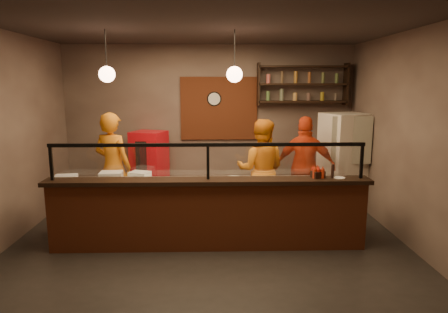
{
  "coord_description": "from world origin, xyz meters",
  "views": [
    {
      "loc": [
        0.08,
        -5.9,
        2.42
      ],
      "look_at": [
        0.25,
        0.3,
        1.28
      ],
      "focal_mm": 32.0,
      "sensor_mm": 36.0,
      "label": 1
    }
  ],
  "objects_px": {
    "fridge": "(344,161)",
    "condiment_caddy": "(318,174)",
    "cook_left": "(113,167)",
    "cook_mid": "(261,170)",
    "wall_clock": "(214,99)",
    "pizza_dough": "(234,179)",
    "red_cooler": "(150,167)",
    "cook_right": "(305,167)",
    "pepper_mill": "(333,171)"
  },
  "relations": [
    {
      "from": "fridge",
      "to": "condiment_caddy",
      "type": "distance_m",
      "value": 2.11
    },
    {
      "from": "cook_left",
      "to": "cook_mid",
      "type": "bearing_deg",
      "value": -158.55
    },
    {
      "from": "wall_clock",
      "to": "pizza_dough",
      "type": "bearing_deg",
      "value": -81.84
    },
    {
      "from": "cook_mid",
      "to": "pizza_dough",
      "type": "distance_m",
      "value": 0.87
    },
    {
      "from": "cook_left",
      "to": "red_cooler",
      "type": "bearing_deg",
      "value": -90.71
    },
    {
      "from": "condiment_caddy",
      "to": "fridge",
      "type": "bearing_deg",
      "value": 61.73
    },
    {
      "from": "cook_mid",
      "to": "cook_right",
      "type": "relative_size",
      "value": 0.98
    },
    {
      "from": "pizza_dough",
      "to": "fridge",
      "type": "bearing_deg",
      "value": 30.51
    },
    {
      "from": "cook_mid",
      "to": "cook_right",
      "type": "distance_m",
      "value": 0.84
    },
    {
      "from": "fridge",
      "to": "condiment_caddy",
      "type": "relative_size",
      "value": 10.58
    },
    {
      "from": "cook_left",
      "to": "fridge",
      "type": "height_order",
      "value": "cook_left"
    },
    {
      "from": "wall_clock",
      "to": "condiment_caddy",
      "type": "xyz_separation_m",
      "value": [
        1.5,
        -2.71,
        -0.99
      ]
    },
    {
      "from": "pepper_mill",
      "to": "condiment_caddy",
      "type": "bearing_deg",
      "value": 177.08
    },
    {
      "from": "condiment_caddy",
      "to": "pepper_mill",
      "type": "height_order",
      "value": "pepper_mill"
    },
    {
      "from": "red_cooler",
      "to": "pepper_mill",
      "type": "bearing_deg",
      "value": -19.1
    },
    {
      "from": "cook_right",
      "to": "red_cooler",
      "type": "distance_m",
      "value": 3.14
    },
    {
      "from": "cook_mid",
      "to": "red_cooler",
      "type": "relative_size",
      "value": 1.24
    },
    {
      "from": "cook_mid",
      "to": "fridge",
      "type": "distance_m",
      "value": 1.78
    },
    {
      "from": "red_cooler",
      "to": "pepper_mill",
      "type": "distance_m",
      "value": 3.91
    },
    {
      "from": "wall_clock",
      "to": "cook_right",
      "type": "distance_m",
      "value": 2.41
    },
    {
      "from": "fridge",
      "to": "pizza_dough",
      "type": "height_order",
      "value": "fridge"
    },
    {
      "from": "fridge",
      "to": "red_cooler",
      "type": "height_order",
      "value": "fridge"
    },
    {
      "from": "pizza_dough",
      "to": "red_cooler",
      "type": "bearing_deg",
      "value": 131.71
    },
    {
      "from": "red_cooler",
      "to": "pepper_mill",
      "type": "height_order",
      "value": "red_cooler"
    },
    {
      "from": "cook_left",
      "to": "cook_right",
      "type": "height_order",
      "value": "cook_left"
    },
    {
      "from": "cook_right",
      "to": "pepper_mill",
      "type": "bearing_deg",
      "value": 105.46
    },
    {
      "from": "cook_left",
      "to": "cook_right",
      "type": "bearing_deg",
      "value": -155.86
    },
    {
      "from": "cook_left",
      "to": "condiment_caddy",
      "type": "relative_size",
      "value": 10.98
    },
    {
      "from": "cook_mid",
      "to": "cook_right",
      "type": "bearing_deg",
      "value": -157.6
    },
    {
      "from": "condiment_caddy",
      "to": "pepper_mill",
      "type": "xyz_separation_m",
      "value": [
        0.21,
        -0.01,
        0.05
      ]
    },
    {
      "from": "cook_mid",
      "to": "red_cooler",
      "type": "xyz_separation_m",
      "value": [
        -2.15,
        1.14,
        -0.17
      ]
    },
    {
      "from": "wall_clock",
      "to": "pizza_dough",
      "type": "xyz_separation_m",
      "value": [
        0.31,
        -2.15,
        -1.19
      ]
    },
    {
      "from": "condiment_caddy",
      "to": "cook_right",
      "type": "bearing_deg",
      "value": 84.24
    },
    {
      "from": "wall_clock",
      "to": "cook_right",
      "type": "relative_size",
      "value": 0.16
    },
    {
      "from": "red_cooler",
      "to": "pizza_dough",
      "type": "height_order",
      "value": "red_cooler"
    },
    {
      "from": "cook_left",
      "to": "condiment_caddy",
      "type": "height_order",
      "value": "cook_left"
    },
    {
      "from": "condiment_caddy",
      "to": "pizza_dough",
      "type": "bearing_deg",
      "value": 154.86
    },
    {
      "from": "pepper_mill",
      "to": "cook_left",
      "type": "bearing_deg",
      "value": 159.65
    },
    {
      "from": "cook_right",
      "to": "wall_clock",
      "type": "bearing_deg",
      "value": -25.5
    },
    {
      "from": "wall_clock",
      "to": "pepper_mill",
      "type": "distance_m",
      "value": 3.35
    },
    {
      "from": "wall_clock",
      "to": "cook_mid",
      "type": "relative_size",
      "value": 0.17
    },
    {
      "from": "red_cooler",
      "to": "condiment_caddy",
      "type": "bearing_deg",
      "value": -20.99
    },
    {
      "from": "cook_right",
      "to": "fridge",
      "type": "bearing_deg",
      "value": -140.17
    },
    {
      "from": "cook_mid",
      "to": "fridge",
      "type": "xyz_separation_m",
      "value": [
        1.68,
        0.59,
        0.03
      ]
    },
    {
      "from": "fridge",
      "to": "red_cooler",
      "type": "distance_m",
      "value": 3.88
    },
    {
      "from": "cook_right",
      "to": "red_cooler",
      "type": "relative_size",
      "value": 1.26
    },
    {
      "from": "cook_left",
      "to": "pepper_mill",
      "type": "distance_m",
      "value": 3.75
    },
    {
      "from": "red_cooler",
      "to": "pizza_dough",
      "type": "distance_m",
      "value": 2.47
    },
    {
      "from": "cook_left",
      "to": "pizza_dough",
      "type": "xyz_separation_m",
      "value": [
        2.11,
        -0.73,
        -0.06
      ]
    },
    {
      "from": "wall_clock",
      "to": "cook_left",
      "type": "bearing_deg",
      "value": -141.72
    }
  ]
}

